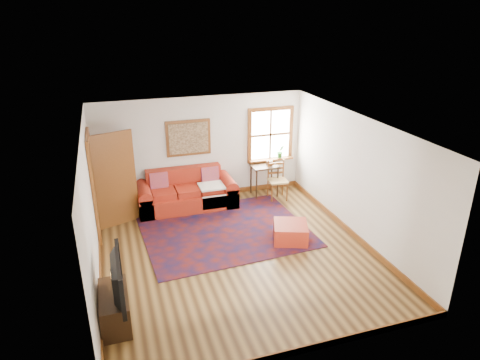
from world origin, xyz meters
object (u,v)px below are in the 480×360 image
object	(u,v)px
red_leather_sofa	(187,195)
side_table	(264,170)
ladder_back_chair	(277,178)
red_ottoman	(290,232)
media_cabinet	(115,308)

from	to	relation	value
red_leather_sofa	side_table	xyz separation A→B (m)	(1.97, 0.09, 0.36)
red_leather_sofa	ladder_back_chair	distance (m)	2.21
red_ottoman	side_table	distance (m)	2.37
red_ottoman	side_table	bearing A→B (deg)	102.62
red_ottoman	side_table	size ratio (longest dim) A/B	0.84
red_ottoman	side_table	xyz separation A→B (m)	(0.31, 2.30, 0.47)
red_leather_sofa	media_cabinet	bearing A→B (deg)	-116.38
side_table	ladder_back_chair	distance (m)	0.38
red_leather_sofa	side_table	world-z (taller)	red_leather_sofa
red_ottoman	ladder_back_chair	distance (m)	2.13
media_cabinet	side_table	bearing A→B (deg)	44.63
red_ottoman	media_cabinet	bearing A→B (deg)	-137.47
red_ottoman	side_table	world-z (taller)	side_table
ladder_back_chair	red_leather_sofa	bearing A→B (deg)	175.36
red_ottoman	ladder_back_chair	size ratio (longest dim) A/B	0.70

